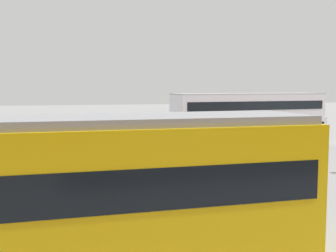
{
  "coord_description": "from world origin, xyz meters",
  "views": [
    {
      "loc": [
        9.87,
        24.16,
        4.2
      ],
      "look_at": [
        4.65,
        3.84,
        2.27
      ],
      "focal_mm": 44.57,
      "sensor_mm": 36.0,
      "label": 1
    }
  ],
  "objects_px": {
    "double_decker_bus": "(249,119)",
    "info_sign": "(148,147)",
    "pedestrian_crossing": "(276,153)",
    "tram_yellow": "(18,196)",
    "pedestrian_near_railing": "(210,149)"
  },
  "relations": [
    {
      "from": "pedestrian_crossing",
      "to": "info_sign",
      "type": "relative_size",
      "value": 0.77
    },
    {
      "from": "double_decker_bus",
      "to": "info_sign",
      "type": "height_order",
      "value": "double_decker_bus"
    },
    {
      "from": "pedestrian_crossing",
      "to": "double_decker_bus",
      "type": "bearing_deg",
      "value": -107.64
    },
    {
      "from": "tram_yellow",
      "to": "pedestrian_crossing",
      "type": "distance_m",
      "value": 14.02
    },
    {
      "from": "pedestrian_near_railing",
      "to": "pedestrian_crossing",
      "type": "distance_m",
      "value": 3.59
    },
    {
      "from": "pedestrian_near_railing",
      "to": "pedestrian_crossing",
      "type": "xyz_separation_m",
      "value": [
        -2.39,
        2.67,
        0.11
      ]
    },
    {
      "from": "pedestrian_near_railing",
      "to": "pedestrian_crossing",
      "type": "relative_size",
      "value": 0.91
    },
    {
      "from": "pedestrian_crossing",
      "to": "pedestrian_near_railing",
      "type": "bearing_deg",
      "value": -48.2
    },
    {
      "from": "double_decker_bus",
      "to": "pedestrian_near_railing",
      "type": "bearing_deg",
      "value": 50.58
    },
    {
      "from": "tram_yellow",
      "to": "pedestrian_near_railing",
      "type": "height_order",
      "value": "tram_yellow"
    },
    {
      "from": "double_decker_bus",
      "to": "info_sign",
      "type": "distance_m",
      "value": 12.91
    },
    {
      "from": "pedestrian_crossing",
      "to": "info_sign",
      "type": "bearing_deg",
      "value": -0.79
    },
    {
      "from": "pedestrian_crossing",
      "to": "info_sign",
      "type": "distance_m",
      "value": 6.36
    },
    {
      "from": "tram_yellow",
      "to": "pedestrian_near_railing",
      "type": "relative_size",
      "value": 8.61
    },
    {
      "from": "double_decker_bus",
      "to": "pedestrian_near_railing",
      "type": "xyz_separation_m",
      "value": [
        5.29,
        6.43,
        -1.03
      ]
    }
  ]
}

